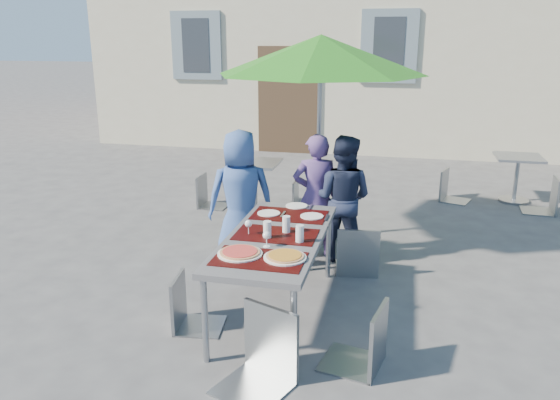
% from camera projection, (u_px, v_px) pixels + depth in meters
% --- Properties ---
extents(ground, '(90.00, 90.00, 0.00)m').
position_uv_depth(ground, '(333.00, 353.00, 4.30)').
color(ground, '#434345').
rests_on(ground, ground).
extents(dining_table, '(0.80, 1.85, 0.76)m').
position_uv_depth(dining_table, '(276.00, 241.00, 4.72)').
color(dining_table, '#3F3F43').
rests_on(dining_table, ground).
extents(pizza_near_left, '(0.36, 0.36, 0.03)m').
position_uv_depth(pizza_near_left, '(240.00, 253.00, 4.27)').
color(pizza_near_left, white).
rests_on(pizza_near_left, dining_table).
extents(pizza_near_right, '(0.33, 0.33, 0.03)m').
position_uv_depth(pizza_near_right, '(285.00, 256.00, 4.20)').
color(pizza_near_right, white).
rests_on(pizza_near_right, dining_table).
extents(glassware, '(0.53, 0.43, 0.15)m').
position_uv_depth(glassware, '(279.00, 229.00, 4.61)').
color(glassware, silver).
rests_on(glassware, dining_table).
extents(place_settings, '(0.68, 0.51, 0.01)m').
position_uv_depth(place_settings, '(293.00, 212.00, 5.30)').
color(place_settings, white).
rests_on(place_settings, dining_table).
extents(child_0, '(0.83, 0.69, 1.46)m').
position_uv_depth(child_0, '(241.00, 197.00, 5.89)').
color(child_0, '#375598').
rests_on(child_0, ground).
extents(child_1, '(0.57, 0.44, 1.40)m').
position_uv_depth(child_1, '(316.00, 196.00, 6.02)').
color(child_1, '#573C7C').
rests_on(child_1, ground).
extents(child_2, '(0.74, 0.51, 1.40)m').
position_uv_depth(child_2, '(342.00, 198.00, 5.95)').
color(child_2, '#1A213A').
rests_on(child_2, ground).
extents(chair_0, '(0.45, 0.46, 0.94)m').
position_uv_depth(chair_0, '(265.00, 215.00, 5.85)').
color(chair_0, gray).
rests_on(chair_0, ground).
extents(chair_1, '(0.49, 0.50, 0.85)m').
position_uv_depth(chair_1, '(287.00, 226.00, 5.71)').
color(chair_1, gray).
rests_on(chair_1, ground).
extents(chair_2, '(0.49, 0.49, 0.98)m').
position_uv_depth(chair_2, '(359.00, 221.00, 5.58)').
color(chair_2, gray).
rests_on(chair_2, ground).
extents(chair_3, '(0.44, 0.43, 0.87)m').
position_uv_depth(chair_3, '(188.00, 272.00, 4.55)').
color(chair_3, gray).
rests_on(chair_3, ground).
extents(chair_4, '(0.51, 0.50, 0.96)m').
position_uv_depth(chair_4, '(367.00, 299.00, 3.96)').
color(chair_4, gray).
rests_on(chair_4, ground).
extents(chair_5, '(0.61, 0.61, 1.06)m').
position_uv_depth(chair_5, '(261.00, 304.00, 3.76)').
color(chair_5, '#939A9E').
rests_on(chair_5, ground).
extents(patio_umbrella, '(2.41, 2.41, 2.41)m').
position_uv_depth(patio_umbrella, '(321.00, 57.00, 6.13)').
color(patio_umbrella, '#96979D').
rests_on(patio_umbrella, ground).
extents(cafe_table_0, '(0.66, 0.66, 0.71)m').
position_uv_depth(cafe_table_0, '(255.00, 178.00, 7.69)').
color(cafe_table_0, '#96979D').
rests_on(cafe_table_0, ground).
extents(bg_chair_l_0, '(0.39, 0.39, 0.87)m').
position_uv_depth(bg_chair_l_0, '(207.00, 173.00, 7.86)').
color(bg_chair_l_0, gray).
rests_on(bg_chair_l_0, ground).
extents(bg_chair_r_0, '(0.39, 0.39, 0.86)m').
position_uv_depth(bg_chair_r_0, '(289.00, 177.00, 7.63)').
color(bg_chair_r_0, gray).
rests_on(bg_chair_r_0, ground).
extents(cafe_table_1, '(0.65, 0.65, 0.70)m').
position_uv_depth(cafe_table_1, '(517.00, 172.00, 8.10)').
color(cafe_table_1, '#96979D').
rests_on(cafe_table_1, ground).
extents(bg_chair_l_1, '(0.50, 0.50, 0.89)m').
position_uv_depth(bg_chair_l_1, '(452.00, 167.00, 8.15)').
color(bg_chair_l_1, gray).
rests_on(bg_chair_l_1, ground).
extents(bg_chair_r_1, '(0.45, 0.44, 0.96)m').
position_uv_depth(bg_chair_r_1, '(550.00, 174.00, 7.57)').
color(bg_chair_r_1, gray).
rests_on(bg_chair_r_1, ground).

